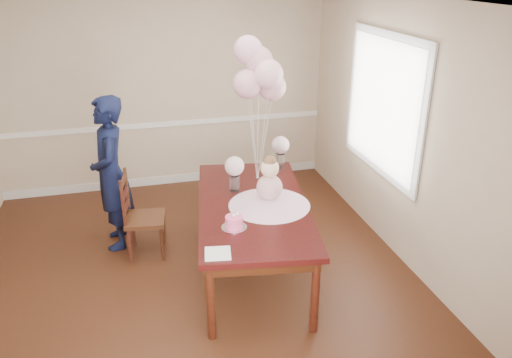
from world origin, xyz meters
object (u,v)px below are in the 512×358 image
dining_table_top (253,206)px  dining_chair_seat (146,219)px  birthday_cake (234,222)px  woman (111,174)px

dining_table_top → dining_chair_seat: dining_table_top is taller
birthday_cake → woman: (-1.07, 1.39, 0.01)m
dining_chair_seat → woman: bearing=143.1°
dining_chair_seat → woman: (-0.32, 0.31, 0.44)m
dining_table_top → birthday_cake: birthday_cake is taller
birthday_cake → woman: size_ratio=0.09×
woman → birthday_cake: bearing=35.8°
dining_table_top → dining_chair_seat: size_ratio=5.09×
dining_chair_seat → dining_table_top: bearing=-23.6°
dining_table_top → dining_chair_seat: bearing=157.5°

